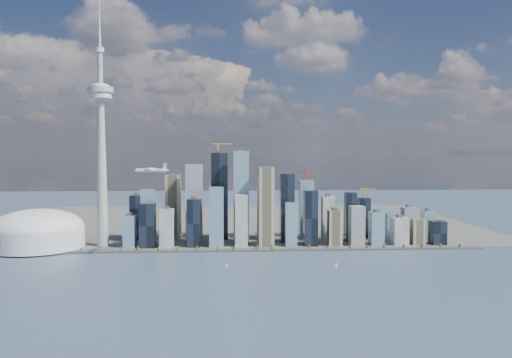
{
  "coord_description": "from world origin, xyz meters",
  "views": [
    {
      "loc": [
        -14.82,
        -829.55,
        214.25
      ],
      "look_at": [
        45.57,
        260.0,
        157.06
      ],
      "focal_mm": 35.0,
      "sensor_mm": 36.0,
      "label": 1
    }
  ],
  "objects": [
    {
      "name": "skyscraper_cluster",
      "position": [
        59.62,
        336.82,
        73.21
      ],
      "size": [
        736.0,
        142.0,
        237.36
      ],
      "color": "black",
      "rests_on": "land"
    },
    {
      "name": "sailboat_west",
      "position": [
        -18.63,
        101.81,
        3.0
      ],
      "size": [
        6.75,
        2.25,
        9.34
      ],
      "rotation": [
        0.0,
        0.0,
        -0.08
      ],
      "color": "white",
      "rests_on": "ground"
    },
    {
      "name": "land",
      "position": [
        0.0,
        700.0,
        1.5
      ],
      "size": [
        1400.0,
        900.0,
        3.0
      ],
      "primitive_type": "cube",
      "color": "#4C4C47",
      "rests_on": "ground"
    },
    {
      "name": "ground",
      "position": [
        0.0,
        0.0,
        0.0
      ],
      "size": [
        4000.0,
        4000.0,
        0.0
      ],
      "primitive_type": "plane",
      "color": "#2E3A50",
      "rests_on": "ground"
    },
    {
      "name": "airplane",
      "position": [
        -168.4,
        174.28,
        180.42
      ],
      "size": [
        71.23,
        63.01,
        17.36
      ],
      "rotation": [
        0.0,
        0.0,
        -0.08
      ],
      "color": "white",
      "rests_on": "ground"
    },
    {
      "name": "needle_tower",
      "position": [
        -300.0,
        310.0,
        235.84
      ],
      "size": [
        56.0,
        56.0,
        550.5
      ],
      "color": "#979792",
      "rests_on": "land"
    },
    {
      "name": "shoreline_trees",
      "position": [
        0.0,
        250.0,
        8.78
      ],
      "size": [
        960.53,
        7.2,
        8.8
      ],
      "color": "#3F2D1E",
      "rests_on": "seawall"
    },
    {
      "name": "seawall",
      "position": [
        0.0,
        250.0,
        2.0
      ],
      "size": [
        1100.0,
        22.0,
        4.0
      ],
      "primitive_type": "cube",
      "color": "#383838",
      "rests_on": "ground"
    },
    {
      "name": "dome_stadium",
      "position": [
        -440.0,
        300.0,
        39.44
      ],
      "size": [
        200.0,
        200.0,
        86.0
      ],
      "color": "silver",
      "rests_on": "land"
    },
    {
      "name": "sailboat_east",
      "position": [
        187.12,
        87.05,
        3.23
      ],
      "size": [
        7.25,
        2.14,
        10.08
      ],
      "rotation": [
        0.0,
        0.0,
        0.04
      ],
      "color": "white",
      "rests_on": "ground"
    }
  ]
}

